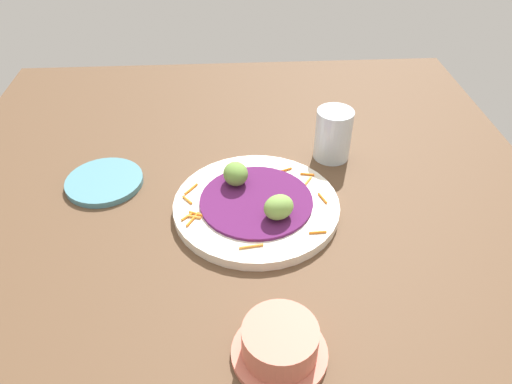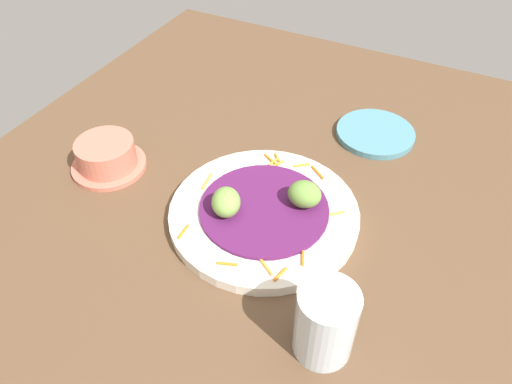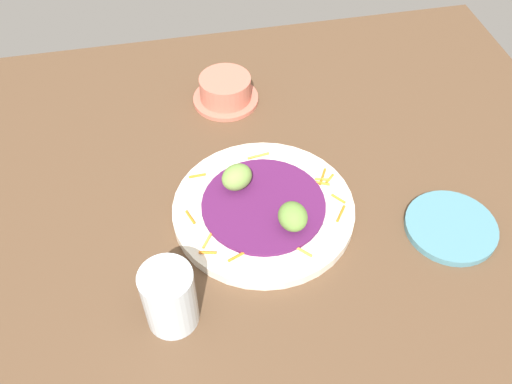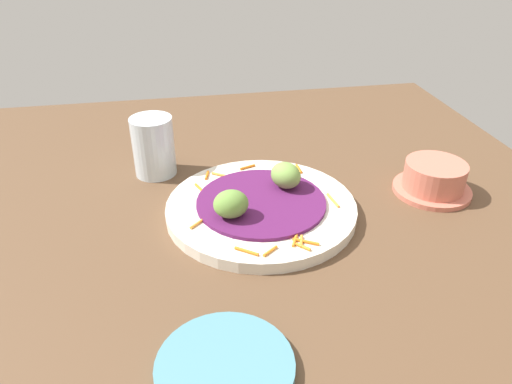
# 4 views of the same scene
# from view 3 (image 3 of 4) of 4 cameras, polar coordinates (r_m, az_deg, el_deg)

# --- Properties ---
(table_surface) EXTENTS (1.10, 1.10, 0.02)m
(table_surface) POSITION_cam_3_polar(r_m,az_deg,el_deg) (0.85, 3.06, -4.76)
(table_surface) COLOR brown
(table_surface) RESTS_ON ground
(main_plate) EXTENTS (0.28, 0.28, 0.02)m
(main_plate) POSITION_cam_3_polar(r_m,az_deg,el_deg) (0.86, 0.76, -1.77)
(main_plate) COLOR silver
(main_plate) RESTS_ON table_surface
(cabbage_bed) EXTENTS (0.19, 0.19, 0.01)m
(cabbage_bed) POSITION_cam_3_polar(r_m,az_deg,el_deg) (0.85, 0.77, -1.29)
(cabbage_bed) COLOR #51194C
(cabbage_bed) RESTS_ON main_plate
(carrot_garnish) EXTENTS (0.24, 0.22, 0.00)m
(carrot_garnish) POSITION_cam_3_polar(r_m,az_deg,el_deg) (0.86, 2.05, -1.22)
(carrot_garnish) COLOR orange
(carrot_garnish) RESTS_ON main_plate
(guac_scoop_left) EXTENTS (0.06, 0.06, 0.04)m
(guac_scoop_left) POSITION_cam_3_polar(r_m,az_deg,el_deg) (0.86, -1.95, 1.52)
(guac_scoop_left) COLOR #759E47
(guac_scoop_left) RESTS_ON cabbage_bed
(guac_scoop_center) EXTENTS (0.05, 0.05, 0.04)m
(guac_scoop_center) POSITION_cam_3_polar(r_m,az_deg,el_deg) (0.81, 3.67, -2.26)
(guac_scoop_center) COLOR olive
(guac_scoop_center) RESTS_ON cabbage_bed
(side_plate_small) EXTENTS (0.14, 0.14, 0.01)m
(side_plate_small) POSITION_cam_3_polar(r_m,az_deg,el_deg) (0.89, 19.14, -3.37)
(side_plate_small) COLOR teal
(side_plate_small) RESTS_ON table_surface
(terracotta_bowl) EXTENTS (0.12, 0.12, 0.05)m
(terracotta_bowl) POSITION_cam_3_polar(r_m,az_deg,el_deg) (1.05, -3.12, 10.22)
(terracotta_bowl) COLOR #C66B56
(terracotta_bowl) RESTS_ON table_surface
(water_glass) EXTENTS (0.07, 0.07, 0.10)m
(water_glass) POSITION_cam_3_polar(r_m,az_deg,el_deg) (0.73, -8.76, -10.54)
(water_glass) COLOR silver
(water_glass) RESTS_ON table_surface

